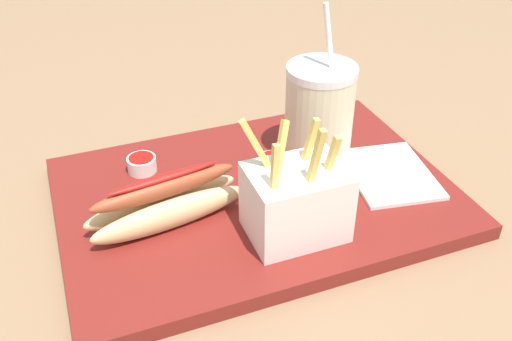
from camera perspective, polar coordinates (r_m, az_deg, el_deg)
name	(u,v)px	position (r m, az deg, el deg)	size (l,w,h in m)	color
ground_plane	(256,209)	(0.74, 0.00, -3.85)	(2.40, 2.40, 0.02)	#8C6B4C
food_tray	(256,196)	(0.72, 0.00, -2.61)	(0.49, 0.34, 0.02)	maroon
soda_cup	(319,112)	(0.76, 6.35, 5.80)	(0.09, 0.09, 0.21)	beige
fries_basket	(296,201)	(0.63, 4.02, -3.08)	(0.11, 0.08, 0.15)	white
hot_dog_1	(166,203)	(0.66, -8.97, -3.21)	(0.19, 0.08, 0.06)	#E5C689
ketchup_cup_1	(142,163)	(0.76, -11.37, 0.71)	(0.04, 0.04, 0.02)	white
ketchup_cup_2	(272,161)	(0.75, 1.57, 0.92)	(0.03, 0.03, 0.02)	white
napkin_stack	(390,174)	(0.76, 13.24, -0.30)	(0.10, 0.13, 0.01)	white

